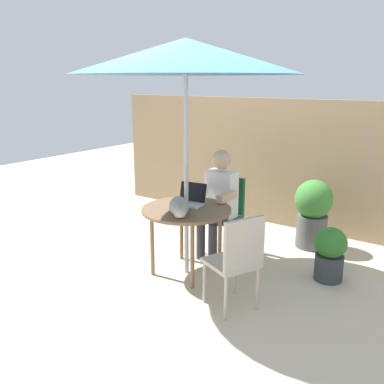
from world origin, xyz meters
TOP-DOWN VIEW (x-y plane):
  - ground_plane at (0.00, 0.00)m, footprint 14.00×14.00m
  - fence_back at (0.00, 2.02)m, footprint 5.11×0.08m
  - patio_table at (0.00, 0.00)m, footprint 0.92×0.92m
  - patio_umbrella at (0.00, 0.00)m, footprint 2.18×2.18m
  - chair_occupied at (0.00, 0.77)m, footprint 0.40×0.40m
  - chair_empty at (0.80, -0.37)m, footprint 0.53×0.53m
  - person_seated at (0.00, 0.61)m, footprint 0.48×0.48m
  - laptop at (-0.06, 0.17)m, footprint 0.33×0.29m
  - cat at (0.08, -0.23)m, footprint 0.43×0.54m
  - potted_plant_near_fence at (1.28, 0.69)m, footprint 0.32×0.32m
  - potted_plant_by_chair at (0.82, 1.45)m, footprint 0.44×0.44m

SIDE VIEW (x-z plane):
  - ground_plane at x=0.00m, z-range 0.00..0.00m
  - potted_plant_near_fence at x=1.28m, z-range 0.02..0.57m
  - potted_plant_by_chair at x=0.82m, z-range 0.04..0.87m
  - chair_occupied at x=0.00m, z-range 0.07..0.95m
  - chair_empty at x=0.80m, z-range 0.07..0.95m
  - patio_table at x=0.00m, z-range 0.29..1.00m
  - person_seated at x=0.00m, z-range 0.07..1.29m
  - laptop at x=-0.06m, z-range 0.66..0.88m
  - cat at x=0.08m, z-range 0.71..0.88m
  - fence_back at x=0.00m, z-range 0.00..1.74m
  - patio_umbrella at x=0.00m, z-range 1.01..3.36m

